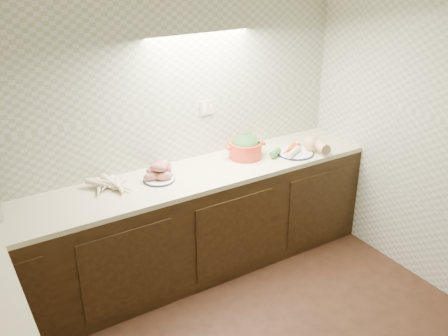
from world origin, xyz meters
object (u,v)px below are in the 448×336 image
parsnip_pile (114,188)px  onion_bowl (161,167)px  sweet_potato_plate (159,173)px  veg_plate (302,147)px  dutch_oven (246,147)px

parsnip_pile → onion_bowl: onion_bowl is taller
onion_bowl → sweet_potato_plate: bearing=-120.4°
onion_bowl → veg_plate: 1.25m
onion_bowl → veg_plate: veg_plate is taller
parsnip_pile → sweet_potato_plate: sweet_potato_plate is taller
dutch_oven → sweet_potato_plate: bearing=-167.3°
veg_plate → sweet_potato_plate: bearing=172.9°
parsnip_pile → veg_plate: veg_plate is taller
onion_bowl → veg_plate: bearing=-12.7°
sweet_potato_plate → onion_bowl: size_ratio=1.59×
sweet_potato_plate → veg_plate: sweet_potato_plate is taller
sweet_potato_plate → dutch_oven: 0.81m
parsnip_pile → dutch_oven: (1.17, 0.02, 0.06)m
sweet_potato_plate → dutch_oven: (0.81, 0.02, 0.04)m
parsnip_pile → onion_bowl: size_ratio=2.92×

